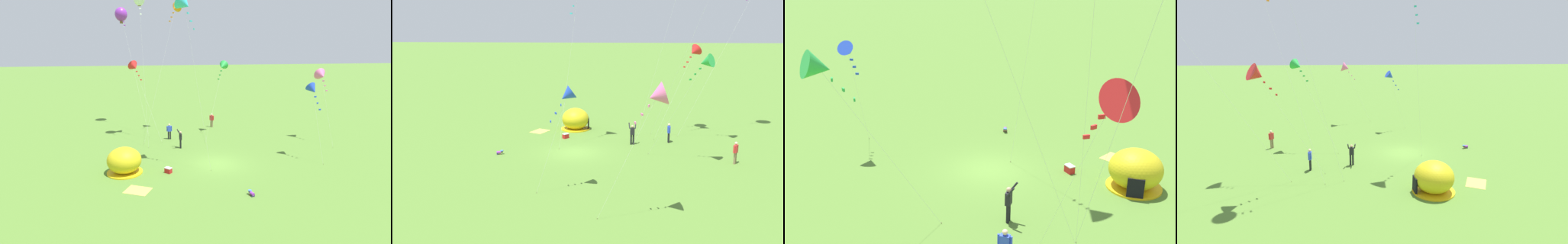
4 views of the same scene
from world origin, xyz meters
The scene contains 15 objects.
ground_plane centered at (0.00, 0.00, 0.00)m, with size 300.00×300.00×0.00m, color #517A2D.
popup_tent centered at (-7.74, -0.54, 1.00)m, with size 2.81×2.81×2.10m.
picnic_blanket centered at (-6.71, -3.90, 0.01)m, with size 1.70×1.30×0.01m, color gold.
cooler_box centered at (-4.33, -1.18, 0.22)m, with size 0.64×0.63×0.44m.
toddler_crawling centered at (0.83, -5.99, 0.18)m, with size 0.35×0.55×0.32m.
person_center_field centered at (-3.38, 7.98, 0.96)m, with size 0.59×0.24×1.72m.
person_strolling centered at (2.31, 12.26, 0.96)m, with size 0.49×0.42×1.72m.
person_arms_raised centered at (-2.59, 4.77, 1.00)m, with size 0.47×0.68×1.89m.
kite_orange centered at (-2.16, 11.20, 13.89)m, with size 4.79×5.36×14.56m.
kite_red centered at (-6.84, 10.43, 7.68)m, with size 3.41×4.48×8.37m.
kite_blue centered at (8.41, 0.22, 6.19)m, with size 1.15×2.64×6.80m.
kite_green centered at (2.85, 9.57, 7.69)m, with size 3.44×4.41×8.31m.
kite_purple centered at (-8.23, 16.12, 13.62)m, with size 3.46×7.81×14.45m.
kite_pink centered at (12.32, 5.25, 6.90)m, with size 1.26×3.68×7.62m.
kite_cyan centered at (-2.75, 0.12, 12.89)m, with size 2.82×2.47×13.66m.
Camera 1 is at (-6.16, -23.79, 9.71)m, focal length 28.00 mm.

